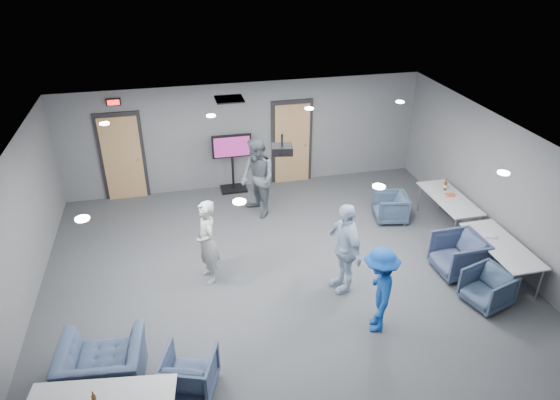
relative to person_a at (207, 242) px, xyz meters
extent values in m
plane|color=#323639|center=(1.36, -0.17, -0.83)|extent=(9.00, 9.00, 0.00)
plane|color=silver|center=(1.36, -0.17, 1.87)|extent=(9.00, 9.00, 0.00)
cube|color=slate|center=(1.36, 3.83, 0.52)|extent=(9.00, 0.02, 2.70)
cube|color=slate|center=(1.36, -4.17, 0.52)|extent=(9.00, 0.02, 2.70)
cube|color=slate|center=(-3.14, -0.17, 0.52)|extent=(0.02, 8.00, 2.70)
cube|color=slate|center=(5.86, -0.17, 0.52)|extent=(0.02, 8.00, 2.70)
cube|color=black|center=(-1.64, 3.80, 0.25)|extent=(1.06, 0.06, 2.24)
cube|color=tan|center=(-1.64, 3.76, 0.22)|extent=(0.90, 0.05, 2.10)
cylinder|color=#97999F|center=(-1.29, 3.71, 0.17)|extent=(0.04, 0.10, 0.04)
cube|color=black|center=(2.56, 3.80, 0.25)|extent=(1.06, 0.06, 2.24)
cube|color=tan|center=(2.56, 3.76, 0.22)|extent=(0.90, 0.05, 2.10)
cylinder|color=#97999F|center=(2.91, 3.71, 0.17)|extent=(0.04, 0.10, 0.04)
cube|color=black|center=(-1.64, 3.77, 1.62)|extent=(0.32, 0.06, 0.16)
cube|color=#FF0C0C|center=(-1.64, 3.73, 1.62)|extent=(0.26, 0.02, 0.11)
cube|color=black|center=(0.86, 2.63, 1.85)|extent=(0.60, 0.60, 0.03)
cylinder|color=white|center=(-1.64, -1.97, 1.85)|extent=(0.18, 0.18, 0.02)
cylinder|color=white|center=(-1.64, 1.63, 1.85)|extent=(0.18, 0.18, 0.02)
cylinder|color=white|center=(0.36, -1.97, 1.85)|extent=(0.18, 0.18, 0.02)
cylinder|color=white|center=(0.36, 1.63, 1.85)|extent=(0.18, 0.18, 0.02)
cylinder|color=white|center=(2.36, -1.97, 1.85)|extent=(0.18, 0.18, 0.02)
cylinder|color=white|center=(2.36, 1.63, 1.85)|extent=(0.18, 0.18, 0.02)
cylinder|color=white|center=(4.36, -1.97, 1.85)|extent=(0.18, 0.18, 0.02)
cylinder|color=white|center=(4.36, 1.63, 1.85)|extent=(0.18, 0.18, 0.02)
imported|color=#9A9D9A|center=(0.00, 0.00, 0.00)|extent=(0.51, 0.67, 1.66)
imported|color=slate|center=(1.36, 2.22, 0.10)|extent=(0.98, 1.10, 1.87)
imported|color=silver|center=(2.38, -0.81, 0.05)|extent=(0.59, 1.09, 1.76)
imported|color=#163F92|center=(2.57, -1.95, -0.05)|extent=(0.91, 1.15, 1.56)
imported|color=#36475E|center=(4.26, 1.29, -0.51)|extent=(0.84, 0.82, 0.65)
imported|color=#37425F|center=(4.70, -0.86, -0.44)|extent=(0.89, 0.86, 0.79)
imported|color=#35455B|center=(4.71, -1.81, -0.50)|extent=(0.91, 0.89, 0.67)
imported|color=#3C4A67|center=(-0.54, -2.57, -0.49)|extent=(0.93, 0.94, 0.68)
imported|color=#3A4964|center=(-1.75, -2.20, -0.45)|extent=(1.25, 1.12, 0.75)
cube|color=silver|center=(5.36, 0.74, -0.12)|extent=(0.72, 1.73, 0.03)
cylinder|color=#97999F|center=(5.09, 1.52, -0.48)|extent=(0.04, 0.04, 0.70)
cylinder|color=#97999F|center=(5.09, -0.04, -0.48)|extent=(0.04, 0.04, 0.70)
cylinder|color=#97999F|center=(5.64, 1.52, -0.48)|extent=(0.04, 0.04, 0.70)
cylinder|color=#97999F|center=(5.64, -0.04, -0.48)|extent=(0.04, 0.04, 0.70)
cube|color=silver|center=(5.36, -1.16, -0.12)|extent=(0.73, 1.75, 0.03)
cylinder|color=#97999F|center=(5.08, -0.36, -0.48)|extent=(0.04, 0.04, 0.70)
cylinder|color=#97999F|center=(5.08, -1.96, -0.48)|extent=(0.04, 0.04, 0.70)
cylinder|color=#97999F|center=(5.65, -0.36, -0.48)|extent=(0.04, 0.04, 0.70)
cylinder|color=#97999F|center=(5.65, -1.96, -0.48)|extent=(0.04, 0.04, 0.70)
cylinder|color=#97999F|center=(-0.78, -2.98, -0.48)|extent=(0.04, 0.04, 0.70)
cylinder|color=#542F0E|center=(-1.70, -3.20, 0.10)|extent=(0.02, 0.02, 0.07)
cylinder|color=#542F0E|center=(5.44, 1.09, 0.00)|extent=(0.07, 0.07, 0.20)
cylinder|color=#542F0E|center=(5.44, 1.09, 0.14)|extent=(0.03, 0.03, 0.09)
cylinder|color=beige|center=(5.44, 1.09, 0.00)|extent=(0.07, 0.07, 0.07)
cube|color=#CD5033|center=(5.41, 0.82, -0.08)|extent=(0.22, 0.16, 0.04)
cube|color=silver|center=(5.28, -0.88, -0.08)|extent=(0.23, 0.19, 0.04)
cube|color=black|center=(0.98, 3.58, -0.80)|extent=(0.65, 0.46, 0.06)
cylinder|color=black|center=(0.98, 3.58, -0.23)|extent=(0.06, 0.06, 1.12)
cube|color=black|center=(0.98, 3.58, 0.38)|extent=(0.98, 0.07, 0.58)
cube|color=#7A1B5E|center=(0.98, 3.53, 0.38)|extent=(0.88, 0.01, 0.50)
cylinder|color=black|center=(1.49, 0.32, 1.75)|extent=(0.04, 0.04, 0.22)
cube|color=black|center=(1.49, 0.32, 1.57)|extent=(0.42, 0.38, 0.15)
cylinder|color=black|center=(1.49, 0.15, 1.57)|extent=(0.08, 0.06, 0.08)
camera|label=1|loc=(-0.42, -7.80, 5.06)|focal=32.00mm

